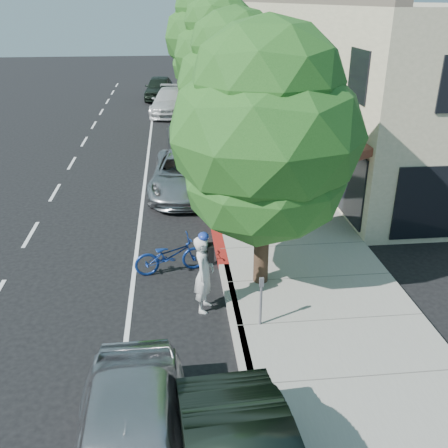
{
  "coord_description": "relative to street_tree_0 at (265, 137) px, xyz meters",
  "views": [
    {
      "loc": [
        -1.33,
        -13.67,
        7.19
      ],
      "look_at": [
        0.02,
        -0.81,
        1.35
      ],
      "focal_mm": 40.0,
      "sensor_mm": 36.0,
      "label": 1
    }
  ],
  "objects": [
    {
      "name": "pedestrian",
      "position": [
        0.52,
        11.91,
        -3.18
      ],
      "size": [
        0.83,
        0.66,
        1.65
      ],
      "primitive_type": "imported",
      "rotation": [
        0.0,
        0.0,
        3.18
      ],
      "color": "black",
      "rests_on": "sidewalk"
    },
    {
      "name": "ground",
      "position": [
        -0.9,
        2.0,
        -4.16
      ],
      "size": [
        120.0,
        120.0,
        0.0
      ],
      "primitive_type": "plane",
      "color": "black",
      "rests_on": "ground"
    },
    {
      "name": "street_tree_0",
      "position": [
        0.0,
        0.0,
        0.0
      ],
      "size": [
        4.82,
        4.82,
        6.95
      ],
      "color": "black",
      "rests_on": "ground"
    },
    {
      "name": "street_tree_4",
      "position": [
        -0.0,
        24.0,
        0.87
      ],
      "size": [
        4.55,
        4.55,
        8.02
      ],
      "color": "black",
      "rests_on": "ground"
    },
    {
      "name": "curb_red_segment",
      "position": [
        -0.9,
        3.0,
        -4.09
      ],
      "size": [
        0.32,
        4.0,
        0.15
      ],
      "primitive_type": "cube",
      "color": "maroon",
      "rests_on": "ground"
    },
    {
      "name": "street_tree_5",
      "position": [
        0.0,
        30.0,
        0.58
      ],
      "size": [
        4.55,
        4.55,
        7.64
      ],
      "color": "black",
      "rests_on": "ground"
    },
    {
      "name": "white_pickup",
      "position": [
        -2.28,
        22.9,
        -3.33
      ],
      "size": [
        2.97,
        5.94,
        1.66
      ],
      "primitive_type": "imported",
      "rotation": [
        0.0,
        0.0,
        -0.12
      ],
      "color": "silver",
      "rests_on": "ground"
    },
    {
      "name": "cyclist",
      "position": [
        -1.6,
        -1.0,
        -3.15
      ],
      "size": [
        0.69,
        0.85,
        2.03
      ],
      "primitive_type": "imported",
      "rotation": [
        0.0,
        0.0,
        1.26
      ],
      "color": "silver",
      "rests_on": "ground"
    },
    {
      "name": "silver_suv",
      "position": [
        -1.82,
        7.5,
        -3.38
      ],
      "size": [
        3.02,
        5.77,
        1.55
      ],
      "primitive_type": "imported",
      "rotation": [
        0.0,
        0.0,
        -0.08
      ],
      "color": "#ABACB0",
      "rests_on": "ground"
    },
    {
      "name": "curb",
      "position": [
        -0.9,
        10.0,
        -4.09
      ],
      "size": [
        0.3,
        56.0,
        0.15
      ],
      "primitive_type": "cube",
      "color": "#9E998E",
      "rests_on": "ground"
    },
    {
      "name": "street_tree_2",
      "position": [
        0.0,
        12.0,
        0.6
      ],
      "size": [
        4.17,
        4.17,
        7.55
      ],
      "color": "black",
      "rests_on": "ground"
    },
    {
      "name": "dark_suv_far",
      "position": [
        -3.1,
        28.68,
        -3.3
      ],
      "size": [
        2.42,
        5.18,
        1.71
      ],
      "primitive_type": "imported",
      "rotation": [
        0.0,
        0.0,
        -0.08
      ],
      "color": "black",
      "rests_on": "ground"
    },
    {
      "name": "street_tree_3",
      "position": [
        -0.0,
        18.0,
        0.98
      ],
      "size": [
        5.03,
        5.03,
        8.3
      ],
      "color": "black",
      "rests_on": "ground"
    },
    {
      "name": "sidewalk",
      "position": [
        1.4,
        10.0,
        -4.09
      ],
      "size": [
        4.6,
        56.0,
        0.15
      ],
      "primitive_type": "cube",
      "color": "gray",
      "rests_on": "ground"
    },
    {
      "name": "storefront_building",
      "position": [
        8.7,
        20.0,
        -0.66
      ],
      "size": [
        10.0,
        36.0,
        7.0
      ],
      "primitive_type": "cube",
      "color": "beige",
      "rests_on": "ground"
    },
    {
      "name": "bicycle",
      "position": [
        -2.43,
        0.99,
        -3.62
      ],
      "size": [
        2.16,
        1.1,
        1.08
      ],
      "primitive_type": "imported",
      "rotation": [
        0.0,
        0.0,
        1.76
      ],
      "color": "navy",
      "rests_on": "ground"
    },
    {
      "name": "dark_sedan",
      "position": [
        -1.47,
        11.53,
        -3.35
      ],
      "size": [
        2.1,
        5.06,
        1.63
      ],
      "primitive_type": "imported",
      "rotation": [
        0.0,
        0.0,
        0.08
      ],
      "color": "black",
      "rests_on": "ground"
    },
    {
      "name": "street_tree_1",
      "position": [
        -0.0,
        6.0,
        0.23
      ],
      "size": [
        4.17,
        4.17,
        7.06
      ],
      "color": "black",
      "rests_on": "ground"
    }
  ]
}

